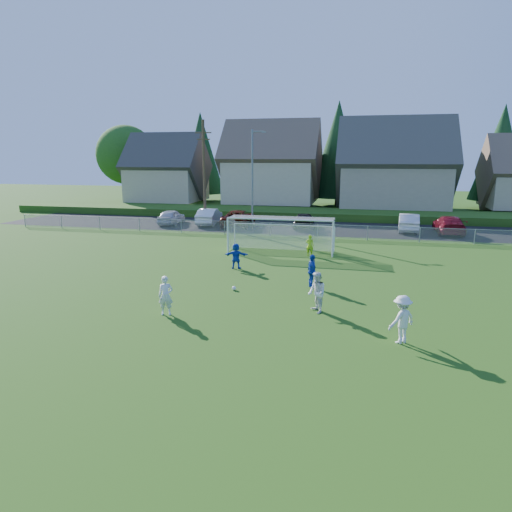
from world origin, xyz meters
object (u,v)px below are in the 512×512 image
Objects in this scene: player_white_b at (317,293)px; player_blue_b at (236,256)px; player_white_a at (166,296)px; car_f at (409,222)px; car_a at (171,217)px; player_blue_a at (312,271)px; soccer_goal at (282,229)px; soccer_ball at (234,288)px; player_white_c at (402,319)px; car_b at (209,216)px; car_c at (239,218)px; car_g at (449,225)px; car_d at (304,221)px; goalkeeper at (310,245)px.

player_white_b reaches higher than player_blue_b.
player_white_a is 28.26m from car_f.
car_f reaches higher than car_a.
soccer_goal reaches higher than player_blue_a.
player_white_c reaches higher than soccer_ball.
player_white_c is 26.52m from car_f.
soccer_ball is 0.05× the size of car_b.
soccer_goal is (2.55, 14.12, 0.78)m from player_white_a.
soccer_goal reaches higher than car_f.
soccer_goal is at bearing 116.11° from car_c.
player_white_a is at bearing 109.46° from car_a.
car_b is 3.16m from car_c.
player_blue_b is at bearing 108.52° from car_b.
player_white_b reaches higher than car_g.
car_g reaches higher than car_d.
goalkeeper is (-0.96, 7.61, -0.14)m from player_blue_a.
player_blue_a is 9.17m from soccer_goal.
car_c is (-5.39, 20.84, 0.67)m from soccer_ball.
soccer_goal is (-9.64, -11.38, 0.83)m from car_f.
soccer_goal is (-0.23, -11.22, 0.94)m from car_d.
soccer_ball is 0.05× the size of car_f.
player_white_b is at bearing 79.79° from car_f.
car_f is (15.72, 0.52, 0.02)m from car_c.
car_a is at bearing -33.47° from goalkeeper.
soccer_goal reaches higher than goalkeeper.
player_white_b is 0.38× the size of car_d.
player_blue_a is 21.77m from car_g.
car_g is 0.73× the size of soccer_goal.
car_g is at bearing 173.50° from car_b.
car_a is at bearing 5.59° from car_f.
player_blue_a is at bearing 140.00° from player_blue_b.
player_white_c is at bearing 113.44° from goalkeeper.
player_white_c reaches higher than player_blue_a.
player_white_c is 1.02× the size of player_blue_a.
soccer_goal reaches higher than player_blue_b.
player_white_b is 0.37× the size of car_f.
car_d reaches higher than soccer_ball.
car_g is at bearing -128.29° from goalkeeper.
player_blue_a is 0.40× the size of car_a.
car_c reaches higher than goalkeeper.
player_blue_a is 0.31× the size of car_c.
soccer_goal is at bearing -116.11° from player_blue_b.
soccer_goal is at bearing 166.70° from player_white_b.
player_white_a is 0.97× the size of player_blue_a.
car_f is 3.36m from car_g.
player_blue_a is 0.37× the size of car_d.
player_blue_a is (-3.92, 6.41, -0.02)m from player_white_c.
car_c is (-8.21, 11.84, 0.05)m from goalkeeper.
player_white_c is (3.31, -2.64, 0.00)m from player_white_b.
goalkeeper reaches higher than soccer_ball.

